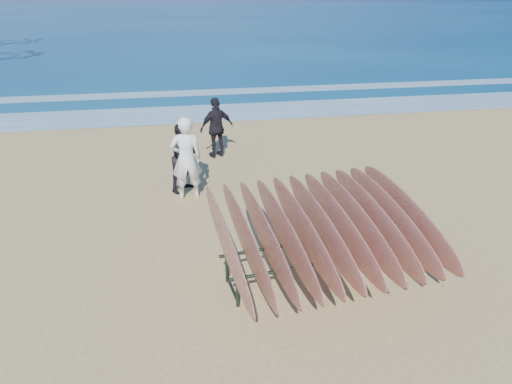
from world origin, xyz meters
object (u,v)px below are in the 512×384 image
Objects in this scene: person_white at (186,159)px; person_dark_a at (185,157)px; surfboard_rack at (322,228)px; person_dark_b at (217,128)px.

person_white is 1.17× the size of person_dark_a.
surfboard_rack is at bearing 114.81° from person_white.
person_white reaches higher than person_dark_b.
person_white is (-1.99, 3.45, 0.02)m from surfboard_rack.
person_white is at bearing 50.24° from person_dark_b.
person_dark_b is at bearing 21.49° from person_dark_a.
person_dark_a is (-0.02, 0.46, -0.14)m from person_white.
person_white is 2.72m from person_dark_b.
person_white reaches higher than person_dark_a.
person_dark_b reaches higher than surfboard_rack.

